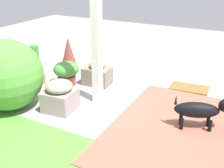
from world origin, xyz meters
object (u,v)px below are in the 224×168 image
Objects in this scene: porch_pillar at (96,27)px; round_shrub at (7,75)px; terracotta_pot_tall at (36,69)px; stone_planter_nearest at (97,74)px; terracotta_pot_spiky at (69,54)px; doormat at (189,88)px; stone_planter_mid at (60,96)px; dog at (201,110)px; terracotta_pot_broad at (66,72)px.

porch_pillar reaches higher than round_shrub.
terracotta_pot_tall is at bearing -5.43° from porch_pillar.
stone_planter_nearest is (0.35, -0.58, -0.99)m from porch_pillar.
stone_planter_nearest is at bearing -117.45° from round_shrub.
stone_planter_nearest is 1.56m from round_shrub.
porch_pillar reaches higher than terracotta_pot_tall.
doormat is at bearing -176.10° from terracotta_pot_spiky.
doormat is (-2.22, -1.91, -0.51)m from round_shrub.
stone_planter_mid is 1.72m from terracotta_pot_spiky.
dog is at bearing 160.89° from stone_planter_nearest.
terracotta_pot_spiky is at bearing -57.58° from terracotta_pot_broad.
round_shrub is 1.14m from terracotta_pot_broad.
stone_planter_nearest is 0.98m from terracotta_pot_spiky.
dog is 1.08× the size of doormat.
terracotta_pot_tall is at bearing -4.13° from dog.
stone_planter_mid reaches higher than terracotta_pot_broad.
terracotta_pot_broad is at bearing -160.69° from terracotta_pot_tall.
terracotta_pot_broad is (0.47, 0.27, 0.05)m from stone_planter_nearest.
porch_pillar is 4.77× the size of stone_planter_nearest.
terracotta_pot_tall is 2.72m from doormat.
terracotta_pot_broad is (0.47, -0.81, 0.01)m from stone_planter_mid.
doormat is (-1.51, -1.63, -0.21)m from stone_planter_mid.
terracotta_pot_spiky is (0.19, -1.74, -0.20)m from round_shrub.
stone_planter_nearest is 1.03× the size of stone_planter_mid.
terracotta_pot_spiky is 0.96× the size of dog.
porch_pillar is 1.28m from terracotta_pot_broad.
terracotta_pot_spiky is at bearing -38.05° from porch_pillar.
terracotta_pot_tall is at bearing 24.59° from stone_planter_nearest.
round_shrub is at bearing 21.42° from stone_planter_mid.
porch_pillar is at bearing -125.38° from stone_planter_mid.
terracotta_pot_tall is 1.08× the size of doormat.
dog is at bearing 176.98° from porch_pillar.
terracotta_pot_tall is (1.35, -0.13, -0.92)m from porch_pillar.
round_shrub is 2.73m from dog.
round_shrub reaches higher than stone_planter_nearest.
terracotta_pot_tall reaches higher than doormat.
porch_pillar is 1.12m from stone_planter_mid.
round_shrub is at bearing 77.87° from terracotta_pot_broad.
dog is 1.32m from doormat.
porch_pillar reaches higher than terracotta_pot_broad.
terracotta_pot_broad is (0.82, -0.31, -0.93)m from porch_pillar.
doormat is at bearing -159.99° from stone_planter_nearest.
stone_planter_mid is 1.18m from terracotta_pot_tall.
terracotta_pot_tall is 1.05× the size of terracotta_pot_spiky.
round_shrub is (0.71, 0.28, 0.29)m from stone_planter_mid.
porch_pillar is at bearing -3.02° from dog.
stone_planter_nearest is 2.04m from dog.
porch_pillar is at bearing 141.95° from terracotta_pot_spiky.
stone_planter_mid is 0.68× the size of terracotta_pot_tall.
stone_planter_mid is 0.69× the size of dog.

